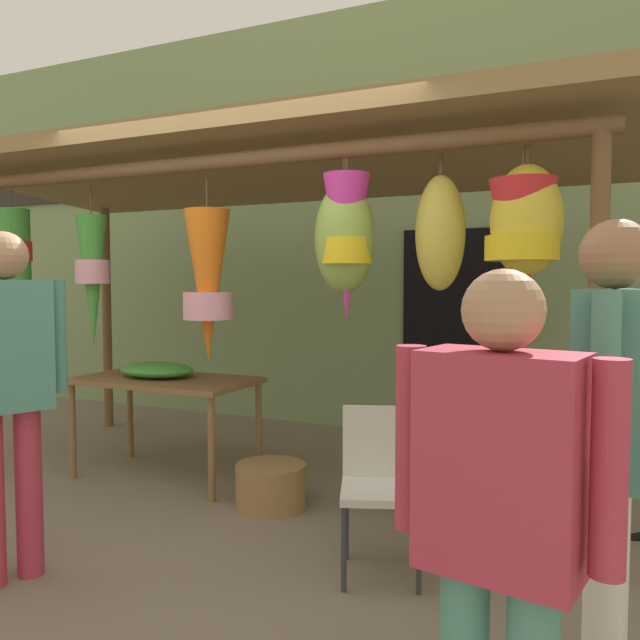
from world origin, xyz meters
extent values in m
plane|color=#756656|center=(0.00, 0.00, 0.00)|extent=(30.00, 30.00, 0.00)
cube|color=#7A9360|center=(0.00, 2.78, 2.11)|extent=(12.63, 0.25, 4.23)
cube|color=#2D2823|center=(0.00, 2.63, 2.62)|extent=(11.37, 0.04, 0.24)
cube|color=black|center=(0.82, 2.64, 1.00)|extent=(1.10, 0.03, 2.00)
cylinder|color=brown|center=(2.05, 0.06, 1.13)|extent=(0.09, 0.09, 2.25)
cylinder|color=brown|center=(-2.61, 1.67, 1.13)|extent=(0.09, 0.09, 2.25)
cylinder|color=brown|center=(2.05, 1.67, 1.13)|extent=(0.09, 0.09, 2.25)
cylinder|color=brown|center=(-0.28, 0.06, 2.25)|extent=(4.86, 0.10, 0.10)
cylinder|color=brown|center=(-0.28, 1.67, 2.40)|extent=(4.86, 0.10, 0.10)
cube|color=olive|center=(-0.28, 0.86, 2.37)|extent=(5.16, 2.11, 0.29)
cylinder|color=brown|center=(-2.07, 0.11, 2.13)|extent=(0.01, 0.01, 0.15)
cylinder|color=green|center=(-2.07, 0.11, 1.64)|extent=(0.26, 0.26, 0.82)
cylinder|color=red|center=(-2.07, 0.11, 1.74)|extent=(0.28, 0.28, 0.15)
cylinder|color=brown|center=(-1.31, 0.15, 2.09)|extent=(0.01, 0.01, 0.23)
cone|color=green|center=(-1.31, 0.15, 1.50)|extent=(0.22, 0.22, 0.95)
cylinder|color=pink|center=(-1.31, 0.15, 1.57)|extent=(0.24, 0.24, 0.17)
cylinder|color=brown|center=(-0.29, 0.12, 2.09)|extent=(0.01, 0.01, 0.24)
cone|color=orange|center=(-0.29, 0.12, 1.47)|extent=(0.30, 0.30, 0.99)
cylinder|color=pink|center=(-0.29, 0.12, 1.34)|extent=(0.32, 0.32, 0.18)
cylinder|color=brown|center=(0.73, 0.05, 2.16)|extent=(0.01, 0.01, 0.09)
cone|color=#D13399|center=(0.73, 0.05, 1.70)|extent=(0.27, 0.27, 0.82)
cylinder|color=yellow|center=(0.73, 0.05, 1.68)|extent=(0.29, 0.29, 0.15)
cylinder|color=brown|center=(1.68, 0.12, 2.12)|extent=(0.01, 0.01, 0.17)
cone|color=red|center=(1.68, 0.12, 1.67)|extent=(0.35, 0.35, 0.72)
cylinder|color=yellow|center=(1.68, 0.12, 1.68)|extent=(0.38, 0.38, 0.13)
cylinder|color=#4C3D23|center=(1.70, 0.12, 2.16)|extent=(0.02, 0.02, 0.10)
ellipsoid|color=yellow|center=(1.70, 0.12, 1.82)|extent=(0.37, 0.31, 0.58)
cylinder|color=#4C3D23|center=(1.24, 0.15, 2.15)|extent=(0.02, 0.02, 0.12)
ellipsoid|color=gold|center=(1.24, 0.15, 1.77)|extent=(0.28, 0.24, 0.64)
cylinder|color=#4C3D23|center=(0.71, 0.06, 2.14)|extent=(0.02, 0.02, 0.13)
ellipsoid|color=#89A842|center=(0.71, 0.06, 1.75)|extent=(0.35, 0.30, 0.64)
cube|color=brown|center=(-0.96, 0.52, 0.75)|extent=(1.37, 0.74, 0.04)
cylinder|color=brown|center=(-1.59, 0.21, 0.36)|extent=(0.05, 0.05, 0.73)
cylinder|color=brown|center=(-0.33, 0.21, 0.36)|extent=(0.05, 0.05, 0.73)
cylinder|color=brown|center=(-1.59, 0.84, 0.36)|extent=(0.05, 0.05, 0.73)
cylinder|color=brown|center=(-0.33, 0.84, 0.36)|extent=(0.05, 0.05, 0.73)
ellipsoid|color=green|center=(-1.05, 0.53, 0.83)|extent=(0.61, 0.43, 0.12)
ellipsoid|color=orange|center=(-0.95, 0.48, 0.83)|extent=(0.27, 0.21, 0.08)
cube|color=beige|center=(1.08, -0.34, 0.44)|extent=(0.51, 0.51, 0.04)
cube|color=beige|center=(1.01, -0.18, 0.64)|extent=(0.39, 0.17, 0.40)
cylinder|color=#333338|center=(0.97, -0.58, 0.22)|extent=(0.03, 0.03, 0.44)
cylinder|color=#333338|center=(1.31, -0.45, 0.22)|extent=(0.03, 0.03, 0.44)
cylinder|color=#333338|center=(0.84, -0.24, 0.22)|extent=(0.03, 0.03, 0.44)
cylinder|color=#333338|center=(1.18, -0.11, 0.22)|extent=(0.03, 0.03, 0.44)
cylinder|color=olive|center=(0.09, 0.28, 0.14)|extent=(0.47, 0.47, 0.29)
torus|color=black|center=(2.20, 0.69, 0.33)|extent=(0.71, 0.17, 0.71)
torus|color=black|center=(1.17, 0.52, 0.33)|extent=(0.71, 0.17, 0.71)
cylinder|color=navy|center=(1.68, 0.60, 0.55)|extent=(0.88, 0.18, 0.04)
cylinder|color=navy|center=(1.58, 0.59, 0.38)|extent=(0.49, 0.12, 0.31)
cylinder|color=navy|center=(1.40, 0.55, 0.71)|extent=(0.03, 0.03, 0.30)
cube|color=black|center=(1.40, 0.55, 0.87)|extent=(0.21, 0.11, 0.05)
cylinder|color=#262628|center=(2.12, 0.67, 0.81)|extent=(0.10, 0.44, 0.02)
cylinder|color=#B23347|center=(-0.56, -1.08, 0.43)|extent=(0.13, 0.13, 0.86)
cube|color=#4C8E7A|center=(-0.60, -1.16, 1.19)|extent=(0.36, 0.45, 0.65)
cylinder|color=#4C8E7A|center=(-0.49, -0.93, 1.22)|extent=(0.08, 0.08, 0.58)
sphere|color=tan|center=(-0.60, -1.16, 1.63)|extent=(0.24, 0.24, 0.24)
cylinder|color=silver|center=(2.11, -1.11, 0.42)|extent=(0.13, 0.13, 0.84)
cylinder|color=silver|center=(2.13, -0.93, 0.42)|extent=(0.13, 0.13, 0.84)
cube|color=#4C8E7A|center=(2.12, -1.02, 1.16)|extent=(0.25, 0.42, 0.63)
cylinder|color=#4C8E7A|center=(2.10, -1.27, 1.19)|extent=(0.08, 0.08, 0.57)
cylinder|color=#4C8E7A|center=(2.14, -0.76, 1.19)|extent=(0.08, 0.08, 0.57)
sphere|color=#9E704C|center=(2.12, -1.02, 1.59)|extent=(0.23, 0.23, 0.23)
cube|color=#B23347|center=(1.86, -1.70, 1.04)|extent=(0.43, 0.29, 0.57)
cylinder|color=#B23347|center=(2.11, -1.75, 1.07)|extent=(0.08, 0.08, 0.51)
cylinder|color=#B23347|center=(1.61, -1.65, 1.07)|extent=(0.08, 0.08, 0.51)
sphere|color=tan|center=(1.86, -1.70, 1.43)|extent=(0.21, 0.21, 0.21)
camera|label=1|loc=(2.10, -3.33, 1.50)|focal=35.43mm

